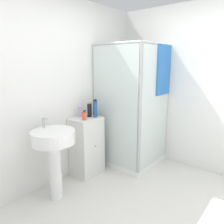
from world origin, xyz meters
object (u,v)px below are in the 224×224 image
object	(u,v)px
sink	(54,147)
shampoo_bottle_blue	(95,109)
shampoo_bottle_tall_black	(89,110)
soap_dispenser	(84,116)
lotion_bottle_white	(80,112)

from	to	relation	value
sink	shampoo_bottle_blue	bearing A→B (deg)	6.09
shampoo_bottle_tall_black	soap_dispenser	bearing A→B (deg)	-157.75
shampoo_bottle_tall_black	lotion_bottle_white	size ratio (longest dim) A/B	1.19
soap_dispenser	shampoo_bottle_blue	distance (m)	0.23
lotion_bottle_white	soap_dispenser	bearing A→B (deg)	-112.89
lotion_bottle_white	sink	bearing A→B (deg)	-159.01
sink	shampoo_bottle_tall_black	bearing A→B (deg)	12.21
shampoo_bottle_tall_black	shampoo_bottle_blue	world-z (taller)	shampoo_bottle_blue
sink	shampoo_bottle_blue	distance (m)	0.88
sink	soap_dispenser	bearing A→B (deg)	8.99
shampoo_bottle_blue	lotion_bottle_white	world-z (taller)	shampoo_bottle_blue
soap_dispenser	shampoo_bottle_blue	xyz separation A→B (m)	(0.22, -0.01, 0.07)
soap_dispenser	shampoo_bottle_tall_black	distance (m)	0.20
sink	lotion_bottle_white	distance (m)	0.76
shampoo_bottle_tall_black	sink	bearing A→B (deg)	-167.79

